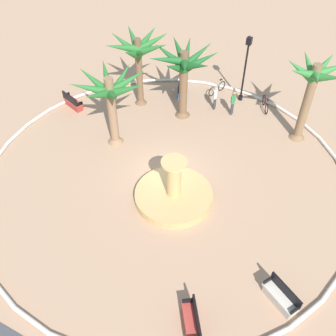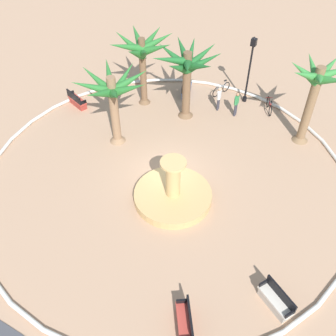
# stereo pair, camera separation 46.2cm
# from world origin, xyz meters

# --- Properties ---
(ground_plane) EXTENTS (80.00, 80.00, 0.00)m
(ground_plane) POSITION_xyz_m (0.00, 0.00, 0.00)
(ground_plane) COLOR tan
(plaza_curb) EXTENTS (19.54, 19.54, 0.20)m
(plaza_curb) POSITION_xyz_m (0.00, 0.00, 0.10)
(plaza_curb) COLOR silver
(plaza_curb) RESTS_ON ground
(fountain) EXTENTS (3.94, 3.94, 2.57)m
(fountain) POSITION_xyz_m (-1.15, 1.37, 0.35)
(fountain) COLOR tan
(fountain) RESTS_ON ground
(palm_tree_near_fountain) EXTENTS (3.33, 3.52, 5.08)m
(palm_tree_near_fountain) POSITION_xyz_m (-5.59, -6.41, 3.67)
(palm_tree_near_fountain) COLOR brown
(palm_tree_near_fountain) RESTS_ON ground
(palm_tree_by_curb) EXTENTS (4.05, 4.08, 4.78)m
(palm_tree_by_curb) POSITION_xyz_m (4.61, -5.40, 3.67)
(palm_tree_by_curb) COLOR brown
(palm_tree_by_curb) RESTS_ON ground
(palm_tree_mid_plaza) EXTENTS (4.23, 4.15, 4.53)m
(palm_tree_mid_plaza) POSITION_xyz_m (3.93, -1.19, 3.33)
(palm_tree_mid_plaza) COLOR #8E6B4C
(palm_tree_mid_plaza) RESTS_ON ground
(palm_tree_far_side) EXTENTS (4.19, 4.19, 4.63)m
(palm_tree_far_side) POSITION_xyz_m (1.54, -5.38, 3.45)
(palm_tree_far_side) COLOR brown
(palm_tree_far_side) RESTS_ON ground
(bench_east) EXTENTS (1.68, 1.01, 1.00)m
(bench_east) POSITION_xyz_m (8.33, -2.93, 0.35)
(bench_east) COLOR #B73D33
(bench_east) RESTS_ON ground
(bench_west) EXTENTS (0.99, 1.68, 1.00)m
(bench_west) POSITION_xyz_m (2.62, -7.64, 0.35)
(bench_west) COLOR #335BA8
(bench_west) RESTS_ON ground
(bench_north) EXTENTS (1.63, 1.26, 1.00)m
(bench_north) POSITION_xyz_m (-7.40, 4.46, 0.35)
(bench_north) COLOR beige
(bench_north) RESTS_ON ground
(bench_southeast) EXTENTS (1.30, 1.61, 1.00)m
(bench_southeast) POSITION_xyz_m (-4.65, 6.96, 0.35)
(bench_southeast) COLOR #B73D33
(bench_southeast) RESTS_ON ground
(lamppost) EXTENTS (0.32, 0.32, 4.56)m
(lamppost) POSITION_xyz_m (-1.22, -8.76, 2.66)
(lamppost) COLOR black
(lamppost) RESTS_ON ground
(bicycle_red_frame) EXTENTS (0.68, 1.64, 0.94)m
(bicycle_red_frame) POSITION_xyz_m (0.51, -8.80, 0.38)
(bicycle_red_frame) COLOR black
(bicycle_red_frame) RESTS_ON ground
(bicycle_by_lamppost) EXTENTS (0.80, 1.58, 0.94)m
(bicycle_by_lamppost) POSITION_xyz_m (-3.00, -8.42, 0.38)
(bicycle_by_lamppost) COLOR black
(bicycle_by_lamppost) RESTS_ON ground
(person_cyclist_helmet) EXTENTS (0.24, 0.53, 1.64)m
(person_cyclist_helmet) POSITION_xyz_m (-0.03, -6.98, 0.92)
(person_cyclist_helmet) COLOR #33333D
(person_cyclist_helmet) RESTS_ON ground
(person_cyclist_photo) EXTENTS (0.22, 0.53, 1.68)m
(person_cyclist_photo) POSITION_xyz_m (-1.25, -6.92, 0.94)
(person_cyclist_photo) COLOR #33333D
(person_cyclist_photo) RESTS_ON ground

